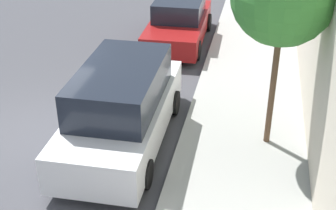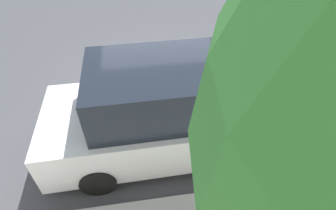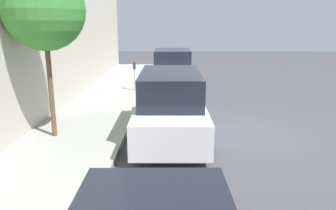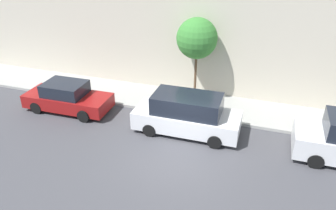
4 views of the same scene
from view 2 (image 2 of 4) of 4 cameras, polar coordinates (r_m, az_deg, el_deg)
ground_plane at (r=7.15m, az=-2.33°, el=5.20°), size 60.00×60.00×0.00m
parked_minivan_second at (r=4.88m, az=2.16°, el=-0.90°), size 2.02×4.92×1.90m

